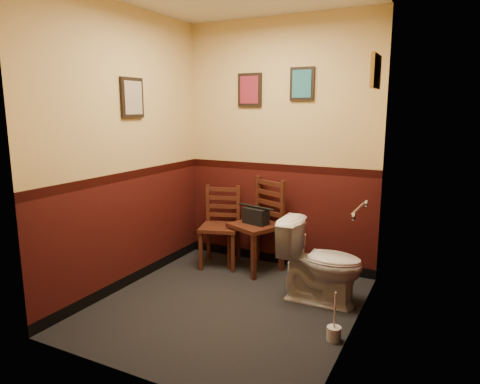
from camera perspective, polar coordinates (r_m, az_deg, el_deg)
floor at (r=4.01m, az=-1.67°, el=-14.81°), size 2.20×2.40×0.00m
wall_back at (r=4.71m, az=5.25°, el=6.16°), size 2.20×0.00×2.70m
wall_front at (r=2.65m, az=-14.31°, el=2.08°), size 2.20×0.00×2.70m
wall_left at (r=4.26m, az=-14.95°, el=5.33°), size 0.00×2.40×2.70m
wall_right at (r=3.25m, az=15.53°, el=3.63°), size 0.00×2.40×2.70m
grab_bar at (r=3.57m, az=15.53°, el=-2.27°), size 0.05×0.56×0.06m
framed_print_back_a at (r=4.82m, az=1.30°, el=13.45°), size 0.28×0.04×0.36m
framed_print_back_b at (r=4.60m, az=8.28°, el=14.08°), size 0.26×0.04×0.34m
framed_print_left at (r=4.31m, az=-14.17°, el=12.09°), size 0.04×0.30×0.38m
framed_print_right at (r=3.83m, az=17.63°, el=15.08°), size 0.04×0.34×0.28m
toilet at (r=4.00m, az=10.73°, el=-9.22°), size 0.77×0.44×0.75m
toilet_brush at (r=3.52m, az=12.41°, el=-17.84°), size 0.11×0.11×0.39m
chair_left at (r=4.83m, az=-2.59°, el=-4.59°), size 0.52×0.52×0.89m
chair_right at (r=4.67m, az=2.53°, el=-4.41°), size 0.62×0.62×1.00m
handbag at (r=4.62m, az=2.12°, el=-3.20°), size 0.30×0.20×0.20m
tp_stack at (r=4.68m, az=7.89°, el=-8.56°), size 0.25×0.15×0.44m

